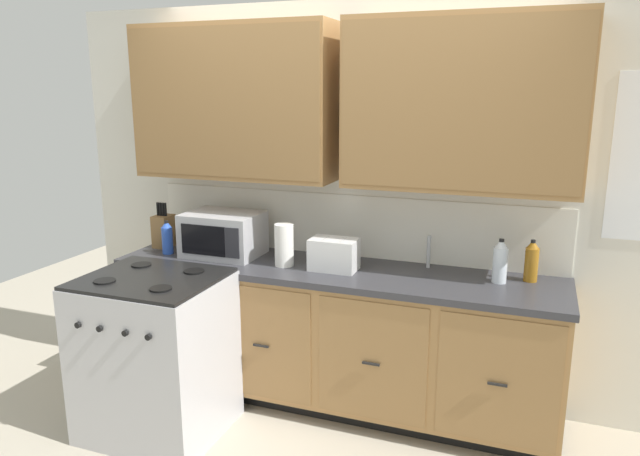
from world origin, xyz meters
TOP-DOWN VIEW (x-y plane):
  - ground_plane at (0.00, 0.00)m, footprint 8.00×8.00m
  - wall_unit at (0.00, 0.50)m, footprint 3.90×0.40m
  - counter_run at (0.00, 0.30)m, footprint 2.73×0.64m
  - stove_range at (-0.85, -0.33)m, footprint 0.76×0.68m
  - microwave at (-0.76, 0.32)m, footprint 0.48×0.37m
  - toaster at (0.02, 0.27)m, footprint 0.28×0.18m
  - knife_block at (-1.25, 0.36)m, footprint 0.11×0.14m
  - sink_faucet at (0.54, 0.51)m, footprint 0.02×0.02m
  - paper_towel_roll at (-0.29, 0.25)m, footprint 0.12×0.12m
  - bottle_clear at (0.96, 0.37)m, footprint 0.08×0.08m
  - bottle_amber at (1.13, 0.45)m, footprint 0.08×0.08m
  - bottle_blue at (-1.12, 0.23)m, footprint 0.07×0.07m

SIDE VIEW (x-z plane):
  - ground_plane at x=0.00m, z-range 0.00..0.00m
  - counter_run at x=0.00m, z-range 0.01..0.91m
  - stove_range at x=-0.85m, z-range 0.00..0.95m
  - toaster at x=0.02m, z-range 0.90..1.09m
  - sink_faucet at x=0.54m, z-range 0.90..1.10m
  - bottle_blue at x=-1.12m, z-range 0.90..1.12m
  - knife_block at x=-1.25m, z-range 0.86..1.17m
  - bottle_amber at x=1.13m, z-range 0.90..1.14m
  - bottle_clear at x=0.96m, z-range 0.90..1.15m
  - paper_towel_roll at x=-0.29m, z-range 0.90..1.16m
  - microwave at x=-0.76m, z-range 0.90..1.18m
  - wall_unit at x=0.00m, z-range 0.40..2.89m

